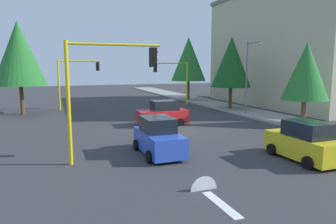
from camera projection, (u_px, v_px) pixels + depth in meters
ground_plane at (172, 130)px, 22.82m from camera, size 120.00×120.00×0.00m
sidewalk_kerb at (250, 112)px, 31.10m from camera, size 80.00×4.00×0.15m
lane_arrow_near at (210, 195)px, 11.11m from camera, size 2.40×1.10×1.10m
apartment_block at (287, 48)px, 36.88m from camera, size 21.66×9.30×13.78m
traffic_signal_far_left at (173, 75)px, 37.21m from camera, size 0.36×4.59×5.22m
traffic_signal_far_right at (76, 74)px, 33.25m from camera, size 0.36×4.59×5.41m
traffic_signal_near_right at (106, 78)px, 14.67m from camera, size 0.36×4.59×5.82m
street_lamp_curbside at (249, 70)px, 28.74m from camera, size 2.15×0.28×7.00m
tree_roadside_mid at (231, 62)px, 32.97m from camera, size 4.27×4.27×7.81m
tree_opposite_side at (19, 54)px, 29.24m from camera, size 4.88×4.88×8.96m
tree_roadside_near at (306, 71)px, 24.01m from camera, size 3.60×3.60×6.54m
tree_roadside_far at (189, 59)px, 41.98m from camera, size 4.72×4.72×8.66m
car_red at (163, 114)px, 24.55m from camera, size 1.92×3.98×1.98m
car_yellow at (305, 142)px, 15.27m from camera, size 3.99×2.07×1.98m
car_blue at (158, 138)px, 16.29m from camera, size 3.95×2.04×1.98m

